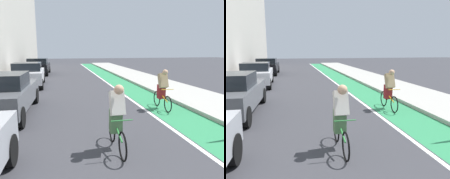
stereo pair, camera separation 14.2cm
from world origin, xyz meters
The scene contains 9 objects.
ground_plane centered at (0.00, 15.94, 0.00)m, with size 87.74×87.74×0.00m, color #38383D.
bike_lane_paint centered at (3.19, 17.94, 0.00)m, with size 1.60×39.88×0.00m, color #2D8451.
lane_divider_stripe centered at (2.29, 17.94, 0.00)m, with size 0.12×39.88×0.00m, color white.
sidewalk_right centered at (5.46, 17.94, 0.07)m, with size 2.93×39.88×0.14m, color #A8A59E.
parked_sedan_gray centered at (-2.94, 9.45, 0.79)m, with size 2.04×4.45×1.53m.
parked_sedan_white centered at (-2.94, 15.98, 0.78)m, with size 2.04×4.30×1.53m.
parked_sedan_black centered at (-2.94, 23.03, 0.79)m, with size 2.04×4.42×1.53m.
cyclist_lead centered at (0.32, 5.73, 0.81)m, with size 0.48×1.69×1.60m.
cyclist_mid centered at (2.99, 8.99, 0.84)m, with size 0.48×1.68×1.60m.
Camera 1 is at (-0.91, 0.83, 2.36)m, focal length 36.38 mm.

